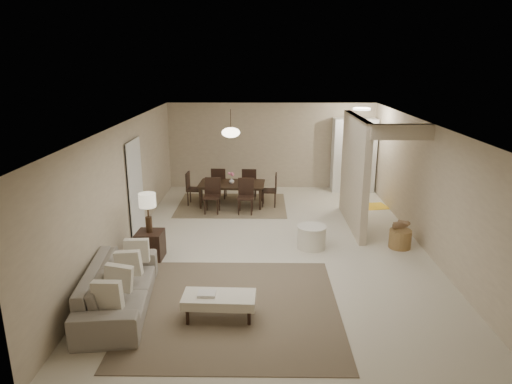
{
  "coord_description": "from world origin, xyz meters",
  "views": [
    {
      "loc": [
        -0.27,
        -8.71,
        3.67
      ],
      "look_at": [
        -0.39,
        0.33,
        1.05
      ],
      "focal_mm": 32.0,
      "sensor_mm": 36.0,
      "label": 1
    }
  ],
  "objects_px": {
    "pantry_cabinet": "(353,155)",
    "dining_table": "(232,194)",
    "sofa": "(119,287)",
    "side_table": "(150,245)",
    "round_pouf": "(311,237)",
    "ottoman_bench": "(219,300)",
    "wicker_basket": "(400,239)"
  },
  "relations": [
    {
      "from": "side_table",
      "to": "ottoman_bench",
      "type": "bearing_deg",
      "value": -54.54
    },
    {
      "from": "ottoman_bench",
      "to": "wicker_basket",
      "type": "bearing_deg",
      "value": 40.1
    },
    {
      "from": "sofa",
      "to": "side_table",
      "type": "height_order",
      "value": "sofa"
    },
    {
      "from": "pantry_cabinet",
      "to": "round_pouf",
      "type": "height_order",
      "value": "pantry_cabinet"
    },
    {
      "from": "pantry_cabinet",
      "to": "sofa",
      "type": "relative_size",
      "value": 0.91
    },
    {
      "from": "pantry_cabinet",
      "to": "side_table",
      "type": "distance_m",
      "value": 6.79
    },
    {
      "from": "sofa",
      "to": "ottoman_bench",
      "type": "relative_size",
      "value": 2.14
    },
    {
      "from": "ottoman_bench",
      "to": "side_table",
      "type": "height_order",
      "value": "side_table"
    },
    {
      "from": "dining_table",
      "to": "pantry_cabinet",
      "type": "bearing_deg",
      "value": 26.21
    },
    {
      "from": "side_table",
      "to": "sofa",
      "type": "bearing_deg",
      "value": -91.57
    },
    {
      "from": "ottoman_bench",
      "to": "dining_table",
      "type": "bearing_deg",
      "value": 93.61
    },
    {
      "from": "round_pouf",
      "to": "dining_table",
      "type": "relative_size",
      "value": 0.35
    },
    {
      "from": "ottoman_bench",
      "to": "sofa",
      "type": "bearing_deg",
      "value": 171.0
    },
    {
      "from": "wicker_basket",
      "to": "sofa",
      "type": "bearing_deg",
      "value": -154.33
    },
    {
      "from": "dining_table",
      "to": "round_pouf",
      "type": "bearing_deg",
      "value": -54.31
    },
    {
      "from": "sofa",
      "to": "side_table",
      "type": "distance_m",
      "value": 1.82
    },
    {
      "from": "side_table",
      "to": "wicker_basket",
      "type": "height_order",
      "value": "side_table"
    },
    {
      "from": "round_pouf",
      "to": "dining_table",
      "type": "xyz_separation_m",
      "value": [
        -1.79,
        2.79,
        0.07
      ]
    },
    {
      "from": "pantry_cabinet",
      "to": "ottoman_bench",
      "type": "height_order",
      "value": "pantry_cabinet"
    },
    {
      "from": "sofa",
      "to": "side_table",
      "type": "relative_size",
      "value": 4.3
    },
    {
      "from": "sofa",
      "to": "ottoman_bench",
      "type": "distance_m",
      "value": 1.59
    },
    {
      "from": "wicker_basket",
      "to": "round_pouf",
      "type": "bearing_deg",
      "value": -179.06
    },
    {
      "from": "ottoman_bench",
      "to": "pantry_cabinet",
      "type": "bearing_deg",
      "value": 66.78
    },
    {
      "from": "wicker_basket",
      "to": "ottoman_bench",
      "type": "bearing_deg",
      "value": -141.79
    },
    {
      "from": "side_table",
      "to": "dining_table",
      "type": "distance_m",
      "value": 3.6
    },
    {
      "from": "dining_table",
      "to": "wicker_basket",
      "type": "bearing_deg",
      "value": -34.58
    },
    {
      "from": "pantry_cabinet",
      "to": "sofa",
      "type": "height_order",
      "value": "pantry_cabinet"
    },
    {
      "from": "sofa",
      "to": "round_pouf",
      "type": "height_order",
      "value": "sofa"
    },
    {
      "from": "pantry_cabinet",
      "to": "dining_table",
      "type": "xyz_separation_m",
      "value": [
        -3.4,
        -1.46,
        -0.75
      ]
    },
    {
      "from": "dining_table",
      "to": "sofa",
      "type": "bearing_deg",
      "value": -102.17
    },
    {
      "from": "sofa",
      "to": "wicker_basket",
      "type": "distance_m",
      "value": 5.53
    },
    {
      "from": "dining_table",
      "to": "ottoman_bench",
      "type": "bearing_deg",
      "value": -85.29
    }
  ]
}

